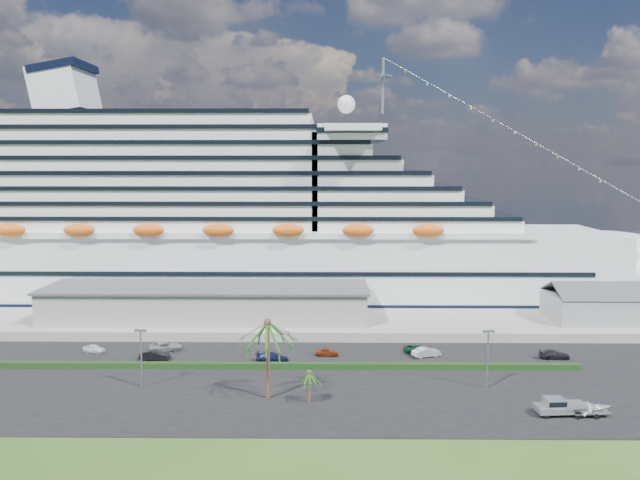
{
  "coord_description": "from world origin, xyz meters",
  "views": [
    {
      "loc": [
        -2.23,
        -75.55,
        31.23
      ],
      "look_at": [
        -3.4,
        30.0,
        18.12
      ],
      "focal_mm": 35.0,
      "sensor_mm": 36.0,
      "label": 1
    }
  ],
  "objects_px": {
    "cruise_ship": "(241,228)",
    "boat_trailer": "(591,408)",
    "parked_car_3": "(272,357)",
    "pickup_truck": "(560,406)"
  },
  "relations": [
    {
      "from": "cruise_ship",
      "to": "boat_trailer",
      "type": "height_order",
      "value": "cruise_ship"
    },
    {
      "from": "cruise_ship",
      "to": "parked_car_3",
      "type": "xyz_separation_m",
      "value": [
        10.76,
        -44.75,
        -15.83
      ]
    },
    {
      "from": "cruise_ship",
      "to": "pickup_truck",
      "type": "relative_size",
      "value": 30.52
    },
    {
      "from": "pickup_truck",
      "to": "boat_trailer",
      "type": "height_order",
      "value": "pickup_truck"
    },
    {
      "from": "pickup_truck",
      "to": "boat_trailer",
      "type": "relative_size",
      "value": 1.07
    },
    {
      "from": "parked_car_3",
      "to": "pickup_truck",
      "type": "relative_size",
      "value": 0.82
    },
    {
      "from": "cruise_ship",
      "to": "parked_car_3",
      "type": "distance_m",
      "value": 48.67
    },
    {
      "from": "parked_car_3",
      "to": "boat_trailer",
      "type": "xyz_separation_m",
      "value": [
        41.13,
        -20.75,
        0.36
      ]
    },
    {
      "from": "cruise_ship",
      "to": "boat_trailer",
      "type": "bearing_deg",
      "value": -51.61
    },
    {
      "from": "pickup_truck",
      "to": "boat_trailer",
      "type": "distance_m",
      "value": 3.73
    }
  ]
}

